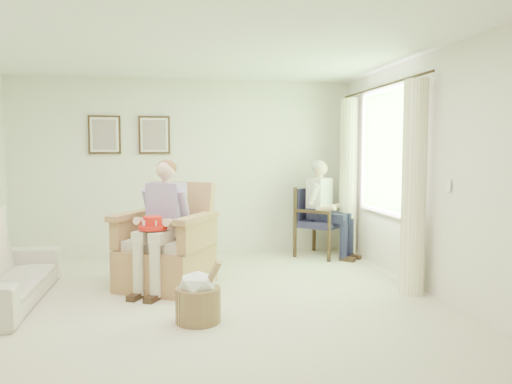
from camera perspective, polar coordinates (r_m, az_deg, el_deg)
floor at (r=4.99m, az=-6.55°, el=-13.35°), size 5.50×5.50×0.00m
back_wall at (r=7.50m, az=-8.03°, el=2.77°), size 5.00×0.04×2.60m
front_wall at (r=2.02m, az=-1.75°, el=-2.10°), size 5.00×0.04×2.60m
right_wall at (r=5.51m, az=20.26°, el=1.87°), size 0.04×5.50×2.60m
ceiling at (r=4.86m, az=-6.85°, el=17.22°), size 5.00×5.50×0.02m
window at (r=6.55m, az=14.70°, el=4.90°), size 0.13×2.50×1.63m
curtain_left at (r=5.62m, az=17.59°, el=0.46°), size 0.34×0.34×2.30m
curtain_right at (r=7.41m, az=10.49°, el=1.55°), size 0.34×0.34×2.30m
framed_print_left at (r=7.50m, az=-16.93°, el=6.28°), size 0.45×0.05×0.55m
framed_print_right at (r=7.45m, az=-11.54°, el=6.40°), size 0.45×0.05×0.55m
wicker_armchair at (r=5.80m, az=-10.30°, el=-7.00°), size 0.92×0.92×1.18m
wood_armchair at (r=7.49m, az=7.27°, el=-3.03°), size 0.65×0.61×0.99m
sofa at (r=5.73m, az=-27.08°, el=-8.50°), size 1.95×0.76×0.57m
person_wicker at (r=5.57m, az=-10.37°, el=-2.59°), size 0.40×0.62×1.42m
person_dark at (r=7.30m, az=7.68°, el=-1.12°), size 0.40×0.63×1.38m
red_hat at (r=5.42m, az=-11.71°, el=-3.65°), size 0.30×0.30×0.14m
hatbox at (r=4.62m, az=-6.62°, el=-11.81°), size 0.53×0.53×0.60m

